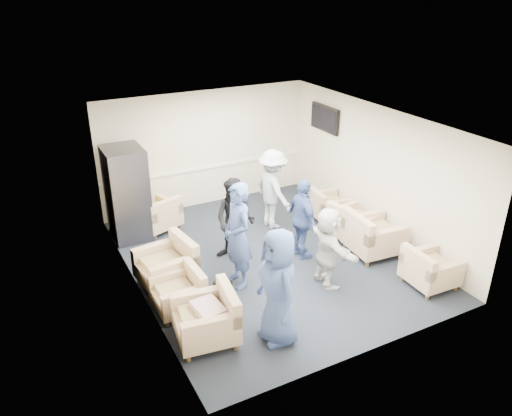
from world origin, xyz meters
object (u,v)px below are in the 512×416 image
armchair_right_near (428,271)px  person_mid_left (238,236)px  person_front_left (278,287)px  armchair_right_far (326,206)px  armchair_left_near (210,320)px  armchair_left_mid (181,293)px  person_back_right (273,189)px  armchair_corner (159,216)px  person_mid_right (303,219)px  person_back_left (235,221)px  armchair_left_far (169,266)px  armchair_right_midnear (371,237)px  armchair_right_midfar (352,225)px  person_front_right (328,247)px  vending_machine (127,193)px

armchair_right_near → person_mid_left: (-2.90, 1.61, 0.64)m
person_front_left → person_mid_left: size_ratio=0.95×
armchair_right_near → armchair_right_far: bearing=2.7°
armchair_right_near → armchair_right_far: (-0.01, 3.06, -0.01)m
armchair_left_near → armchair_left_mid: 0.92m
armchair_right_far → person_back_right: person_back_right is taller
armchair_corner → person_mid_right: 3.21m
armchair_right_far → person_front_left: size_ratio=0.45×
armchair_right_near → person_back_left: person_back_left is taller
armchair_corner → person_mid_left: 2.81m
armchair_right_near → armchair_corner: 5.53m
armchair_left_near → armchair_left_far: 1.71m
armchair_left_far → armchair_right_near: armchair_left_far is taller
armchair_left_near → armchair_left_far: armchair_left_far is taller
armchair_left_mid → armchair_right_midnear: size_ratio=0.77×
armchair_left_near → armchair_left_far: (-0.05, 1.71, 0.01)m
armchair_left_mid → person_mid_left: (1.15, 0.25, 0.65)m
armchair_right_midnear → armchair_right_midfar: bearing=1.4°
person_mid_left → armchair_right_far: bearing=114.9°
armchair_left_far → armchair_right_midfar: (3.86, -0.16, -0.02)m
person_back_left → person_mid_right: size_ratio=1.03×
person_front_left → person_mid_right: size_ratio=1.14×
armchair_right_near → armchair_right_midnear: size_ratio=0.81×
armchair_left_near → armchair_right_far: bearing=131.6°
person_front_right → armchair_right_near: bearing=-114.7°
armchair_left_near → person_back_right: bearing=144.7°
person_front_right → armchair_left_near: bearing=105.8°
vending_machine → person_mid_right: 3.61m
armchair_left_mid → person_back_left: size_ratio=0.47×
armchair_left_far → armchair_right_far: size_ratio=1.23×
armchair_corner → person_mid_left: bearing=83.1°
armchair_right_midnear → person_mid_right: (-1.25, 0.53, 0.43)m
armchair_left_mid → armchair_right_far: 4.39m
armchair_left_mid → person_mid_left: person_mid_left is taller
person_front_right → vending_machine: bearing=42.6°
armchair_right_midfar → person_front_left: 3.57m
person_front_left → person_back_right: size_ratio=1.05×
armchair_right_far → person_front_left: bearing=141.3°
armchair_right_near → person_mid_right: size_ratio=0.51×
armchair_left_mid → person_front_left: 1.80m
armchair_right_midnear → person_back_right: person_back_right is taller
armchair_corner → armchair_right_midnear: bearing=119.4°
armchair_left_near → armchair_corner: 3.85m
armchair_right_midfar → person_mid_right: person_mid_right is taller
armchair_left_far → person_front_left: size_ratio=0.56×
person_front_left → person_front_right: 1.75m
person_front_left → armchair_right_midfar: bearing=127.8°
armchair_right_midfar → person_back_left: bearing=71.4°
armchair_left_far → armchair_right_midfar: 3.87m
person_back_right → person_mid_right: person_back_right is taller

